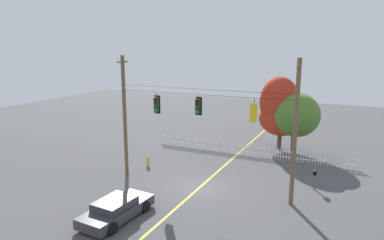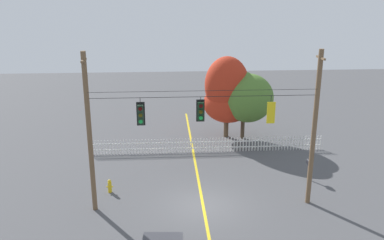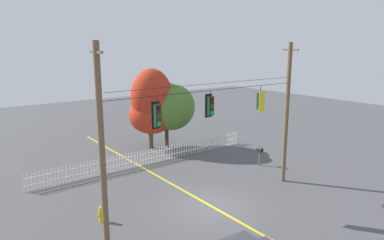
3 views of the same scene
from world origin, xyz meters
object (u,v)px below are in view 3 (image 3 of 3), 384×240
at_px(traffic_signal_northbound_primary, 210,106).
at_px(traffic_signal_southbound_primary, 260,101).
at_px(traffic_signal_northbound_secondary, 157,115).
at_px(roadside_mailbox, 260,151).
at_px(autumn_maple_mid, 170,106).
at_px(fire_hydrant, 101,214).
at_px(autumn_maple_near_fence, 152,106).

relative_size(traffic_signal_northbound_primary, traffic_signal_southbound_primary, 0.94).
distance_m(traffic_signal_northbound_secondary, roadside_mailbox, 11.34).
relative_size(traffic_signal_northbound_secondary, autumn_maple_mid, 0.27).
height_order(traffic_signal_northbound_secondary, traffic_signal_southbound_primary, same).
relative_size(traffic_signal_northbound_primary, fire_hydrant, 1.68).
bearing_deg(fire_hydrant, autumn_maple_near_fence, 47.28).
distance_m(traffic_signal_southbound_primary, roadside_mailbox, 6.17).
distance_m(traffic_signal_northbound_primary, roadside_mailbox, 8.77).
height_order(traffic_signal_northbound_primary, autumn_maple_mid, traffic_signal_northbound_primary).
height_order(autumn_maple_near_fence, roadside_mailbox, autumn_maple_near_fence).
bearing_deg(traffic_signal_northbound_primary, autumn_maple_mid, 66.95).
relative_size(autumn_maple_near_fence, roadside_mailbox, 4.98).
bearing_deg(autumn_maple_near_fence, fire_hydrant, -132.72).
bearing_deg(roadside_mailbox, autumn_maple_mid, 109.32).
xyz_separation_m(traffic_signal_northbound_primary, autumn_maple_mid, (4.42, 10.38, -1.89)).
height_order(traffic_signal_northbound_primary, traffic_signal_southbound_primary, same).
xyz_separation_m(traffic_signal_northbound_secondary, traffic_signal_northbound_primary, (3.07, -0.00, 0.11)).
height_order(autumn_maple_near_fence, autumn_maple_mid, autumn_maple_near_fence).
height_order(traffic_signal_northbound_secondary, roadside_mailbox, traffic_signal_northbound_secondary).
xyz_separation_m(traffic_signal_southbound_primary, fire_hydrant, (-8.80, 1.97, -4.93)).
bearing_deg(autumn_maple_near_fence, roadside_mailbox, -63.81).
bearing_deg(roadside_mailbox, fire_hydrant, -175.69).
distance_m(traffic_signal_northbound_secondary, autumn_maple_mid, 12.92).
relative_size(traffic_signal_northbound_secondary, autumn_maple_near_fence, 0.23).
height_order(traffic_signal_northbound_secondary, autumn_maple_mid, traffic_signal_northbound_secondary).
bearing_deg(roadside_mailbox, autumn_maple_near_fence, 116.19).
bearing_deg(traffic_signal_northbound_secondary, fire_hydrant, 137.05).
distance_m(traffic_signal_northbound_secondary, autumn_maple_near_fence, 12.64).
distance_m(traffic_signal_northbound_secondary, traffic_signal_northbound_primary, 3.07).
bearing_deg(traffic_signal_northbound_secondary, traffic_signal_southbound_primary, -0.16).
xyz_separation_m(traffic_signal_northbound_secondary, traffic_signal_southbound_primary, (6.71, -0.02, 0.00)).
relative_size(traffic_signal_northbound_primary, autumn_maple_near_fence, 0.21).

